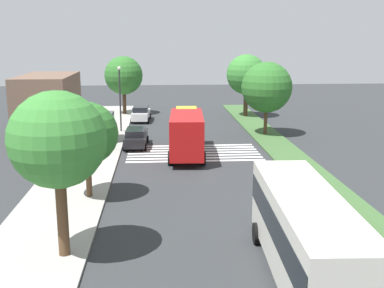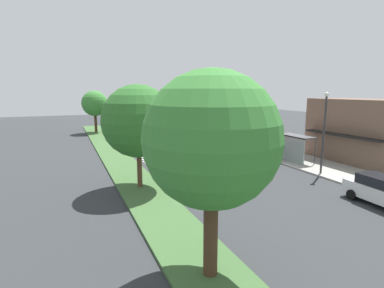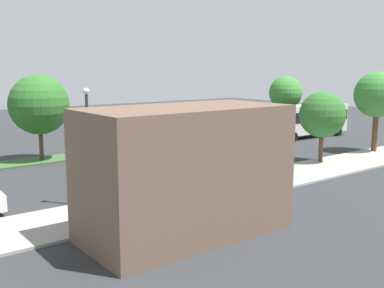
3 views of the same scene
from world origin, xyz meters
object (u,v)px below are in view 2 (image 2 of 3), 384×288
Objects in this scene: median_tree_center at (212,140)px; parked_car_west at (155,120)px; fire_truck at (202,138)px; bench_near_shelter at (267,149)px; sidewalk_tree_far_west at (191,100)px; parked_car_mid at (255,151)px; street_lamp at (324,126)px; bus_stop_shelter at (294,143)px; sidewalk_tree_west at (212,111)px; median_tree_far_west at (95,104)px; median_tree_west at (138,121)px; transit_bus at (128,119)px.

parked_car_west is at bearing 165.96° from median_tree_center.
bench_near_shelter is at bearing 79.63° from fire_truck.
bench_near_shelter is at bearing 1.15° from sidewalk_tree_far_west.
street_lamp is at bearing 17.06° from parked_car_mid.
parked_car_mid is 0.67× the size of sidewalk_tree_far_west.
sidewalk_tree_far_west is at bearing -179.07° from bus_stop_shelter.
parked_car_west is 14.23m from sidewalk_tree_far_west.
parked_car_west is 0.76× the size of sidewalk_tree_west.
parked_car_mid is 29.05m from median_tree_far_west.
median_tree_center is at bearing -42.19° from bench_near_shelter.
bus_stop_shelter is 0.61× the size of sidewalk_tree_west.
sidewalk_tree_far_west reaches higher than street_lamp.
median_tree_center is at bearing -0.00° from median_tree_far_west.
parked_car_west is at bearing -178.16° from parked_car_mid.
median_tree_west is at bearing -44.72° from fire_truck.
bus_stop_shelter is 0.54× the size of street_lamp.
sidewalk_tree_far_west reaches higher than bench_near_shelter.
sidewalk_tree_west is at bearing 7.83° from parked_car_west.
sidewalk_tree_far_west is 39.38m from median_tree_center.
median_tree_center is at bearing -27.13° from sidewalk_tree_west.
street_lamp reaches higher than bench_near_shelter.
parked_car_mid is 0.85× the size of sidewalk_tree_west.
sidewalk_tree_west is at bearing 0.00° from sidewalk_tree_far_west.
street_lamp is (41.40, 1.80, 3.06)m from parked_car_west.
parked_car_west is at bearing -174.09° from sidewalk_tree_west.
bus_stop_shelter is 4.69m from street_lamp.
median_tree_center is at bearing -12.12° from parked_car_west.
fire_truck reaches higher than bench_near_shelter.
bench_near_shelter is at bearing 31.70° from median_tree_far_west.
median_tree_far_west is at bearing -152.47° from parked_car_mid.
median_tree_center is (10.87, -0.00, 0.37)m from median_tree_west.
median_tree_far_west is (8.84, -12.48, 3.83)m from parked_car_west.
sidewalk_tree_west is at bearing 49.79° from median_tree_far_west.
street_lamp is 14.50m from median_tree_west.
transit_bus is 28.67m from bus_stop_shelter.
transit_bus is 29.07m from median_tree_west.
sidewalk_tree_far_west is (-28.04, 0.40, 1.33)m from street_lamp.
median_tree_center is (36.54, -14.68, -0.20)m from sidewalk_tree_far_west.
median_tree_west is at bearing -69.42° from parked_car_mid.
sidewalk_tree_west reaches higher than bus_stop_shelter.
transit_bus is 1.46× the size of sidewalk_tree_far_west.
bench_near_shelter is (1.66, 6.88, -1.43)m from fire_truck.
sidewalk_tree_west is (21.25, 2.20, 3.08)m from parked_car_west.
median_tree_far_west is (-1.63, -4.85, 2.58)m from transit_bus.
parked_car_mid reaches higher than bench_near_shelter.
bench_near_shelter is (-1.53, 2.60, -0.27)m from parked_car_mid.
parked_car_mid is at bearing -9.22° from sidewalk_tree_west.
median_tree_center is (8.50, -14.28, 1.13)m from street_lamp.
fire_truck is at bearing -124.81° from parked_car_mid.
parked_car_west is 0.60× the size of sidewalk_tree_far_west.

